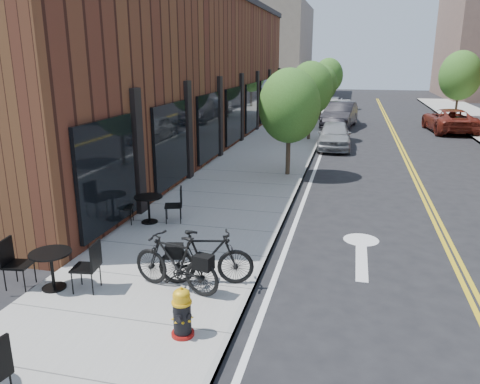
% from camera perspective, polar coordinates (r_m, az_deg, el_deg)
% --- Properties ---
extents(ground, '(120.00, 120.00, 0.00)m').
position_cam_1_polar(ground, '(8.93, 1.50, -12.41)').
color(ground, black).
rests_on(ground, ground).
extents(sidewalk_near, '(4.00, 70.00, 0.12)m').
position_cam_1_polar(sidewalk_near, '(18.53, 1.93, 2.99)').
color(sidewalk_near, '#9E9B93').
rests_on(sidewalk_near, ground).
extents(building_near, '(5.00, 28.00, 7.00)m').
position_cam_1_polar(building_near, '(23.16, -7.20, 14.10)').
color(building_near, '#4F2519').
rests_on(building_near, ground).
extents(bg_building_left, '(8.00, 14.00, 10.00)m').
position_cam_1_polar(bg_building_left, '(56.51, 3.91, 16.82)').
color(bg_building_left, '#726656').
rests_on(bg_building_left, ground).
extents(tree_near_a, '(2.20, 2.20, 3.81)m').
position_cam_1_polar(tree_near_a, '(16.91, 6.05, 10.39)').
color(tree_near_a, '#382B1E').
rests_on(tree_near_a, sidewalk_near).
extents(tree_near_b, '(2.30, 2.30, 3.98)m').
position_cam_1_polar(tree_near_b, '(24.83, 8.60, 12.36)').
color(tree_near_b, '#382B1E').
rests_on(tree_near_b, sidewalk_near).
extents(tree_near_c, '(2.10, 2.10, 3.67)m').
position_cam_1_polar(tree_near_c, '(32.80, 9.90, 12.84)').
color(tree_near_c, '#382B1E').
rests_on(tree_near_c, sidewalk_near).
extents(tree_near_d, '(2.40, 2.40, 4.11)m').
position_cam_1_polar(tree_near_d, '(40.77, 10.73, 13.77)').
color(tree_near_d, '#382B1E').
rests_on(tree_near_d, sidewalk_near).
extents(tree_far_c, '(2.80, 2.80, 4.62)m').
position_cam_1_polar(tree_far_c, '(36.38, 25.26, 12.72)').
color(tree_far_c, '#382B1E').
rests_on(tree_far_c, sidewalk_far).
extents(fire_hydrant, '(0.46, 0.46, 0.82)m').
position_cam_1_polar(fire_hydrant, '(7.43, -7.08, -14.41)').
color(fire_hydrant, maroon).
rests_on(fire_hydrant, sidewalk_near).
extents(bicycle_left, '(1.88, 0.92, 1.09)m').
position_cam_1_polar(bicycle_left, '(8.69, -7.86, -8.52)').
color(bicycle_left, black).
rests_on(bicycle_left, sidewalk_near).
extents(bicycle_right, '(1.86, 0.91, 1.08)m').
position_cam_1_polar(bicycle_right, '(8.86, -4.13, -7.96)').
color(bicycle_right, black).
rests_on(bicycle_right, sidewalk_near).
extents(bistro_set_b, '(1.78, 0.85, 0.94)m').
position_cam_1_polar(bistro_set_b, '(9.36, -21.98, -8.23)').
color(bistro_set_b, black).
rests_on(bistro_set_b, sidewalk_near).
extents(bistro_set_c, '(1.74, 0.96, 0.92)m').
position_cam_1_polar(bistro_set_c, '(12.31, -11.07, -1.61)').
color(bistro_set_c, black).
rests_on(bistro_set_c, sidewalk_near).
extents(parked_car_a, '(1.65, 3.88, 1.31)m').
position_cam_1_polar(parked_car_a, '(23.11, 11.43, 6.80)').
color(parked_car_a, gray).
rests_on(parked_car_a, ground).
extents(parked_car_b, '(2.22, 4.94, 1.57)m').
position_cam_1_polar(parked_car_b, '(30.38, 12.07, 9.18)').
color(parked_car_b, black).
rests_on(parked_car_b, ground).
extents(parked_car_c, '(2.35, 4.67, 1.30)m').
position_cam_1_polar(parked_car_c, '(34.05, 12.27, 9.66)').
color(parked_car_c, '#B9B9BF').
rests_on(parked_car_c, ground).
extents(parked_car_far, '(2.73, 5.16, 1.38)m').
position_cam_1_polar(parked_car_far, '(30.46, 24.13, 7.98)').
color(parked_car_far, maroon).
rests_on(parked_car_far, ground).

